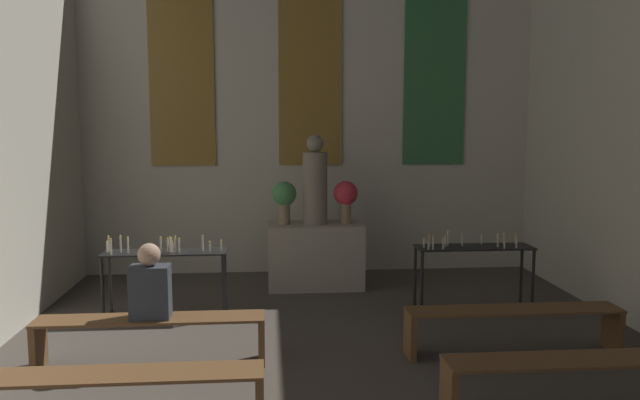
{
  "coord_description": "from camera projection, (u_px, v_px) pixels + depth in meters",
  "views": [
    {
      "loc": [
        -0.64,
        -0.13,
        2.23
      ],
      "look_at": [
        0.0,
        7.5,
        1.31
      ],
      "focal_mm": 35.0,
      "sensor_mm": 36.0,
      "label": 1
    }
  ],
  "objects": [
    {
      "name": "wall_back",
      "position": [
        310.0,
        101.0,
        9.34
      ],
      "size": [
        6.95,
        0.16,
        5.11
      ],
      "color": "beige",
      "rests_on": "ground_plane"
    },
    {
      "name": "altar",
      "position": [
        315.0,
        255.0,
        8.6
      ],
      "size": [
        1.3,
        0.69,
        0.88
      ],
      "color": "#ADA38E",
      "rests_on": "ground_plane"
    },
    {
      "name": "statue",
      "position": [
        315.0,
        184.0,
        8.48
      ],
      "size": [
        0.33,
        0.33,
        1.22
      ],
      "color": "gray",
      "rests_on": "altar"
    },
    {
      "name": "flower_vase_left",
      "position": [
        284.0,
        197.0,
        8.47
      ],
      "size": [
        0.33,
        0.33,
        0.59
      ],
      "color": "#937A5B",
      "rests_on": "altar"
    },
    {
      "name": "flower_vase_right",
      "position": [
        346.0,
        196.0,
        8.54
      ],
      "size": [
        0.33,
        0.33,
        0.59
      ],
      "color": "#937A5B",
      "rests_on": "altar"
    },
    {
      "name": "candle_rack_left",
      "position": [
        165.0,
        259.0,
        7.26
      ],
      "size": [
        1.42,
        0.4,
        0.97
      ],
      "color": "black",
      "rests_on": "ground_plane"
    },
    {
      "name": "candle_rack_right",
      "position": [
        473.0,
        254.0,
        7.57
      ],
      "size": [
        1.42,
        0.4,
        0.97
      ],
      "color": "black",
      "rests_on": "ground_plane"
    },
    {
      "name": "pew_third_left",
      "position": [
        118.0,
        389.0,
        4.5
      ],
      "size": [
        2.11,
        0.36,
        0.46
      ],
      "color": "brown",
      "rests_on": "ground_plane"
    },
    {
      "name": "pew_third_right",
      "position": [
        580.0,
        373.0,
        4.79
      ],
      "size": [
        2.11,
        0.36,
        0.46
      ],
      "color": "brown",
      "rests_on": "ground_plane"
    },
    {
      "name": "pew_back_left",
      "position": [
        151.0,
        330.0,
        5.79
      ],
      "size": [
        2.11,
        0.36,
        0.46
      ],
      "color": "brown",
      "rests_on": "ground_plane"
    },
    {
      "name": "pew_back_right",
      "position": [
        513.0,
        320.0,
        6.08
      ],
      "size": [
        2.11,
        0.36,
        0.46
      ],
      "color": "brown",
      "rests_on": "ground_plane"
    },
    {
      "name": "person_seated",
      "position": [
        150.0,
        285.0,
        5.74
      ],
      "size": [
        0.36,
        0.24,
        0.7
      ],
      "color": "#383D47",
      "rests_on": "pew_back_left"
    }
  ]
}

